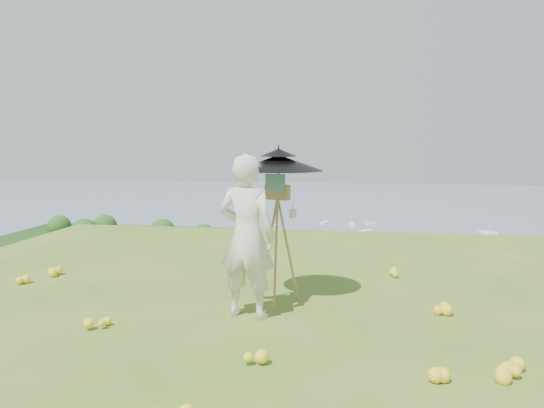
# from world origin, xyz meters

# --- Properties ---
(ground) EXTENTS (14.00, 14.00, 0.00)m
(ground) POSITION_xyz_m (0.00, 0.00, 0.00)
(ground) COLOR #437120
(ground) RESTS_ON ground
(shoreline_tier) EXTENTS (170.00, 28.00, 8.00)m
(shoreline_tier) POSITION_xyz_m (0.00, 75.00, -36.00)
(shoreline_tier) COLOR slate
(shoreline_tier) RESTS_ON bay_water
(bay_water) EXTENTS (700.00, 700.00, 0.00)m
(bay_water) POSITION_xyz_m (0.00, 240.00, -34.00)
(bay_water) COLOR slate
(bay_water) RESTS_ON ground
(peninsula) EXTENTS (90.00, 60.00, 12.00)m
(peninsula) POSITION_xyz_m (-75.00, 155.00, -29.00)
(peninsula) COLOR black
(peninsula) RESTS_ON bay_water
(slope_trees) EXTENTS (110.00, 50.00, 6.00)m
(slope_trees) POSITION_xyz_m (0.00, 35.00, -15.00)
(slope_trees) COLOR #1B4815
(slope_trees) RESTS_ON forest_slope
(harbor_town) EXTENTS (110.00, 22.00, 5.00)m
(harbor_town) POSITION_xyz_m (0.00, 75.00, -29.50)
(harbor_town) COLOR silver
(harbor_town) RESTS_ON shoreline_tier
(moored_boats) EXTENTS (140.00, 140.00, 0.70)m
(moored_boats) POSITION_xyz_m (-12.50, 161.00, -33.65)
(moored_boats) COLOR white
(moored_boats) RESTS_ON bay_water
(wildflowers) EXTENTS (10.00, 10.50, 0.12)m
(wildflowers) POSITION_xyz_m (0.00, 0.25, 0.06)
(wildflowers) COLOR yellow
(wildflowers) RESTS_ON ground
(painter) EXTENTS (0.77, 0.60, 1.88)m
(painter) POSITION_xyz_m (-1.53, 0.88, 0.94)
(painter) COLOR silver
(painter) RESTS_ON ground
(field_easel) EXTENTS (0.79, 0.79, 1.63)m
(field_easel) POSITION_xyz_m (-1.26, 1.43, 0.81)
(field_easel) COLOR #A17143
(field_easel) RESTS_ON ground
(sun_umbrella) EXTENTS (1.28, 1.28, 0.63)m
(sun_umbrella) POSITION_xyz_m (-1.25, 1.46, 1.65)
(sun_umbrella) COLOR black
(sun_umbrella) RESTS_ON field_easel
(painter_cap) EXTENTS (0.27, 0.30, 0.10)m
(painter_cap) POSITION_xyz_m (-1.53, 0.88, 1.83)
(painter_cap) COLOR #DB787E
(painter_cap) RESTS_ON painter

